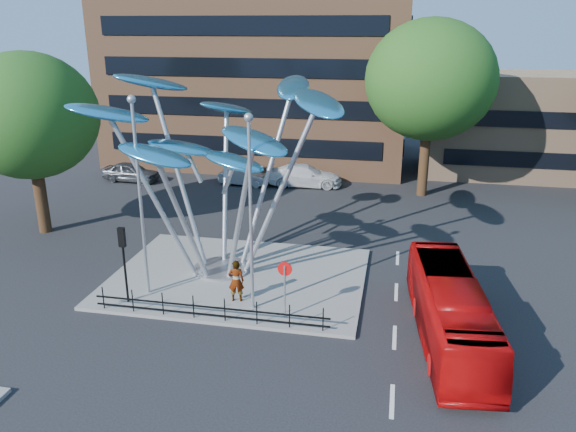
% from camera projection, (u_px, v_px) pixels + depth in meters
% --- Properties ---
extents(ground, '(120.00, 120.00, 0.00)m').
position_uv_depth(ground, '(220.00, 347.00, 21.34)').
color(ground, black).
rests_on(ground, ground).
extents(traffic_island, '(12.00, 9.00, 0.15)m').
position_uv_depth(traffic_island, '(239.00, 277.00, 27.06)').
color(traffic_island, slate).
rests_on(traffic_island, ground).
extents(low_building_near, '(15.00, 8.00, 8.00)m').
position_uv_depth(low_building_near, '(525.00, 124.00, 44.88)').
color(low_building_near, tan).
rests_on(low_building_near, ground).
extents(tree_right, '(8.80, 8.80, 12.11)m').
position_uv_depth(tree_right, '(430.00, 80.00, 37.64)').
color(tree_right, black).
rests_on(tree_right, ground).
extents(tree_left, '(7.60, 7.60, 10.32)m').
position_uv_depth(tree_left, '(29.00, 116.00, 31.00)').
color(tree_left, black).
rests_on(tree_left, ground).
extents(leaf_sculpture, '(12.72, 9.54, 9.51)m').
position_uv_depth(leaf_sculpture, '(216.00, 134.00, 25.68)').
color(leaf_sculpture, '#9EA0A5').
rests_on(leaf_sculpture, traffic_island).
extents(street_lamp_left, '(0.36, 0.36, 8.80)m').
position_uv_depth(street_lamp_left, '(139.00, 181.00, 23.68)').
color(street_lamp_left, '#9EA0A5').
rests_on(street_lamp_left, traffic_island).
extents(street_lamp_right, '(0.36, 0.36, 8.30)m').
position_uv_depth(street_lamp_right, '(250.00, 197.00, 22.37)').
color(street_lamp_right, '#9EA0A5').
rests_on(street_lamp_right, traffic_island).
extents(traffic_light_island, '(0.28, 0.18, 3.42)m').
position_uv_depth(traffic_light_island, '(123.00, 249.00, 23.73)').
color(traffic_light_island, black).
rests_on(traffic_light_island, traffic_island).
extents(no_entry_sign_island, '(0.60, 0.10, 2.45)m').
position_uv_depth(no_entry_sign_island, '(285.00, 280.00, 22.71)').
color(no_entry_sign_island, '#9EA0A5').
rests_on(no_entry_sign_island, traffic_island).
extents(pedestrian_railing_front, '(10.00, 0.06, 1.00)m').
position_uv_depth(pedestrian_railing_front, '(209.00, 310.00, 22.92)').
color(pedestrian_railing_front, black).
rests_on(pedestrian_railing_front, traffic_island).
extents(red_bus, '(3.13, 9.42, 2.57)m').
position_uv_depth(red_bus, '(450.00, 310.00, 21.44)').
color(red_bus, '#B20809').
rests_on(red_bus, ground).
extents(pedestrian, '(0.76, 0.57, 1.90)m').
position_uv_depth(pedestrian, '(236.00, 281.00, 24.29)').
color(pedestrian, gray).
rests_on(pedestrian, traffic_island).
extents(parked_car_left, '(4.51, 2.08, 1.50)m').
position_uv_depth(parked_car_left, '(131.00, 172.00, 43.45)').
color(parked_car_left, '#42454A').
rests_on(parked_car_left, ground).
extents(parked_car_mid, '(3.99, 1.67, 1.28)m').
position_uv_depth(parked_car_mid, '(245.00, 177.00, 42.48)').
color(parked_car_mid, '#A1A5A9').
rests_on(parked_car_mid, ground).
extents(parked_car_right, '(5.73, 2.73, 1.61)m').
position_uv_depth(parked_car_right, '(305.00, 176.00, 42.19)').
color(parked_car_right, silver).
rests_on(parked_car_right, ground).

